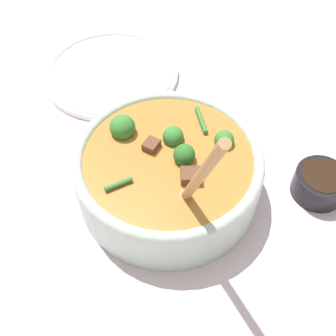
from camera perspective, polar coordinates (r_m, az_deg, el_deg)
The scene contains 4 objects.
ground_plane at distance 0.64m, azimuth 0.00°, elevation -3.01°, with size 4.00×4.00×0.00m, color silver.
stew_bowl at distance 0.60m, azimuth 0.01°, elevation -0.28°, with size 0.27×0.27×0.26m.
condiment_bowl at distance 0.66m, azimuth 19.89°, elevation -1.89°, with size 0.08×0.08×0.04m.
empty_plate at distance 0.83m, azimuth -7.74°, elevation 12.88°, with size 0.26×0.26×0.02m.
Camera 1 is at (-0.36, -0.08, 0.52)m, focal length 45.00 mm.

